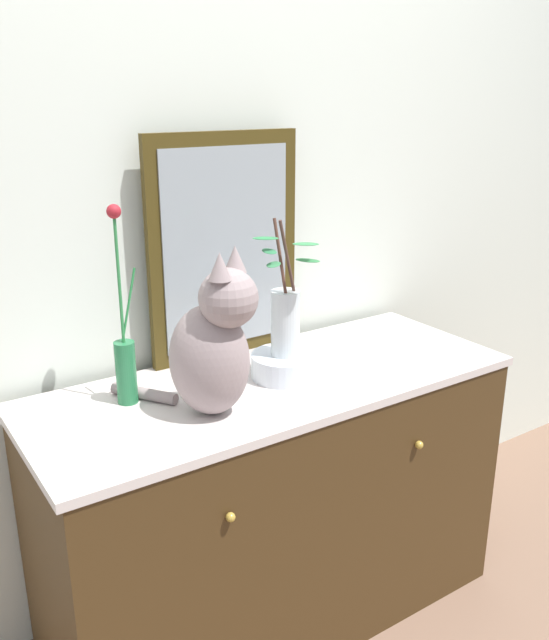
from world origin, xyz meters
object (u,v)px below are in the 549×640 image
Objects in this scene: cat_sitting at (213,345)px; bowl_porcelain at (285,365)px; vase_slim_green at (125,357)px; vase_glass_clear at (285,318)px; sideboard at (275,501)px; mirror_leaning at (225,248)px.

cat_sitting reaches higher than bowl_porcelain.
vase_glass_clear is (0.44, -0.09, 0.05)m from vase_slim_green.
vase_glass_clear is at bearing -126.66° from bowl_porcelain.
vase_glass_clear is (0.28, 0.09, -0.01)m from cat_sitting.
bowl_porcelain is at bearing 18.34° from cat_sitting.
sideboard is 2.10× the size of mirror_leaning.
vase_slim_green is 0.46m from bowl_porcelain.
mirror_leaning is at bearing 92.45° from sideboard.
bowl_porcelain is at bearing -79.27° from mirror_leaning.
bowl_porcelain is (0.05, -0.25, -0.31)m from mirror_leaning.
vase_glass_clear is at bearing -79.76° from mirror_leaning.
cat_sitting is at bearing -161.99° from vase_glass_clear.
vase_slim_green reaches higher than cat_sitting.
mirror_leaning is 1.72× the size of vase_glass_clear.
sideboard is 2.70× the size of vase_slim_green.
bowl_porcelain is 0.15m from vase_glass_clear.
mirror_leaning is 0.45m from cat_sitting.
mirror_leaning reaches higher than cat_sitting.
vase_glass_clear reaches higher than sideboard.
vase_slim_green reaches higher than sideboard.
mirror_leaning reaches higher than vase_glass_clear.
bowl_porcelain is (0.44, -0.09, -0.10)m from vase_slim_green.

